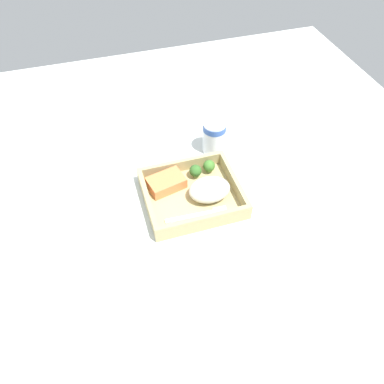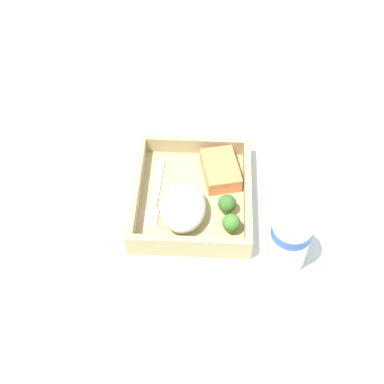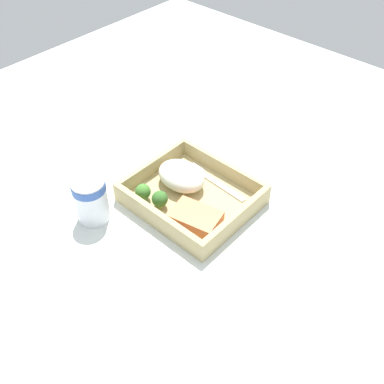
{
  "view_description": "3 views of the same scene",
  "coord_description": "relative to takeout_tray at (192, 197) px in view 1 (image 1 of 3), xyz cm",
  "views": [
    {
      "loc": [
        -18.63,
        -60.99,
        74.85
      ],
      "look_at": [
        0.0,
        0.0,
        2.7
      ],
      "focal_mm": 35.0,
      "sensor_mm": 36.0,
      "label": 1
    },
    {
      "loc": [
        60.77,
        3.0,
        78.46
      ],
      "look_at": [
        0.0,
        0.0,
        2.7
      ],
      "focal_mm": 50.0,
      "sensor_mm": 36.0,
      "label": 2
    },
    {
      "loc": [
        -44.6,
        49.38,
        66.65
      ],
      "look_at": [
        0.0,
        0.0,
        2.7
      ],
      "focal_mm": 42.0,
      "sensor_mm": 36.0,
      "label": 3
    }
  ],
  "objects": [
    {
      "name": "fork",
      "position": [
        0.18,
        -6.69,
        0.82
      ],
      "size": [
        15.86,
        2.42,
        0.44
      ],
      "color": "white",
      "rests_on": "takeout_tray"
    },
    {
      "name": "mashed_potatoes",
      "position": [
        4.27,
        -1.35,
        3.1
      ],
      "size": [
        10.84,
        8.11,
        5.0
      ],
      "primitive_type": "ellipsoid",
      "color": "silver",
      "rests_on": "takeout_tray"
    },
    {
      "name": "takeout_tray",
      "position": [
        0.0,
        0.0,
        0.0
      ],
      "size": [
        24.41,
        21.33,
        1.2
      ],
      "primitive_type": "cube",
      "color": "tan",
      "rests_on": "ground_plane"
    },
    {
      "name": "ground_plane",
      "position": [
        0.0,
        0.0,
        -1.6
      ],
      "size": [
        160.0,
        160.0,
        2.0
      ],
      "primitive_type": "cube",
      "color": "silver"
    },
    {
      "name": "salmon_fillet",
      "position": [
        -5.56,
        5.1,
        2.11
      ],
      "size": [
        10.52,
        8.2,
        3.03
      ],
      "primitive_type": "cube",
      "rotation": [
        0.0,
        0.0,
        0.22
      ],
      "color": "#EC7F49",
      "rests_on": "takeout_tray"
    },
    {
      "name": "broccoli_floret_1",
      "position": [
        2.94,
        6.38,
        2.77
      ],
      "size": [
        3.3,
        3.3,
        3.91
      ],
      "color": "#88A45D",
      "rests_on": "takeout_tray"
    },
    {
      "name": "tray_rim",
      "position": [
        0.0,
        0.0,
        2.36
      ],
      "size": [
        24.41,
        21.33,
        3.51
      ],
      "color": "tan",
      "rests_on": "takeout_tray"
    },
    {
      "name": "receipt_slip",
      "position": [
        -23.14,
        -9.27,
        -0.48
      ],
      "size": [
        10.77,
        16.81,
        0.24
      ],
      "primitive_type": "cube",
      "rotation": [
        0.0,
        0.0,
        0.14
      ],
      "color": "white",
      "rests_on": "ground_plane"
    },
    {
      "name": "paper_cup",
      "position": [
        11.66,
        16.52,
        4.85
      ],
      "size": [
        6.66,
        6.66,
        9.74
      ],
      "color": "silver",
      "rests_on": "ground_plane"
    },
    {
      "name": "broccoli_floret_2",
      "position": [
        7.04,
        7.14,
        2.73
      ],
      "size": [
        3.24,
        3.24,
        3.84
      ],
      "color": "#7F9B54",
      "rests_on": "takeout_tray"
    }
  ]
}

